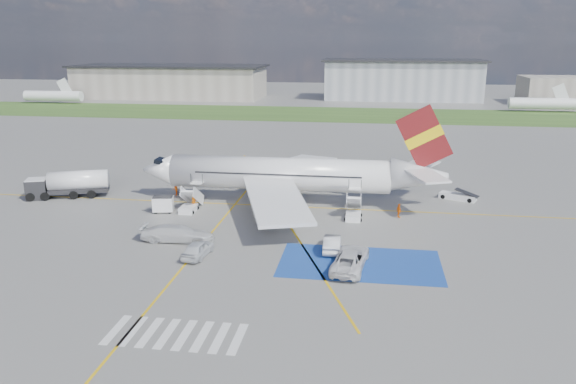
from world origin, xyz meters
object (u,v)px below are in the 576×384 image
gpu_cart (163,205)px  belt_loader (458,197)px  fuel_tanker (69,186)px  car_silver_b (332,243)px  airliner (292,174)px  van_white_a (350,256)px  car_silver_a (198,249)px  van_white_b (177,231)px

gpu_cart → belt_loader: bearing=5.7°
fuel_tanker → gpu_cart: 14.41m
car_silver_b → belt_loader: bearing=-127.6°
airliner → gpu_cart: (-13.77, -6.20, -2.55)m
airliner → gpu_cart: size_ratio=14.97×
gpu_cart → belt_loader: gpu_cart is taller
belt_loader → car_silver_b: bearing=-102.1°
belt_loader → van_white_a: bearing=-94.0°
fuel_tanker → belt_loader: size_ratio=2.08×
car_silver_a → van_white_b: (-3.13, 3.60, 0.31)m
van_white_a → car_silver_b: bearing=-56.9°
fuel_tanker → van_white_a: 39.11m
airliner → belt_loader: (19.83, 3.93, -3.05)m
airliner → gpu_cart: 15.31m
belt_loader → van_white_a: van_white_a is taller
fuel_tanker → car_silver_b: size_ratio=2.22×
fuel_tanker → car_silver_b: fuel_tanker is taller
car_silver_b → van_white_b: bearing=-2.7°
van_white_b → car_silver_a: bearing=-141.4°
car_silver_a → van_white_b: size_ratio=0.81×
airliner → belt_loader: 20.44m
airliner → car_silver_b: bearing=-68.9°
belt_loader → van_white_b: bearing=-122.9°
fuel_tanker → car_silver_a: bearing=-57.1°
car_silver_b → van_white_a: size_ratio=0.80×
car_silver_b → van_white_a: bearing=114.4°
fuel_tanker → car_silver_b: bearing=-41.3°
car_silver_a → van_white_b: 4.78m
fuel_tanker → van_white_b: size_ratio=1.84×
gpu_cart → van_white_b: (4.70, -8.75, 0.20)m
fuel_tanker → car_silver_a: (21.56, -16.69, -0.64)m
car_silver_a → car_silver_b: (11.80, 3.30, -0.01)m
fuel_tanker → gpu_cart: bearing=-37.0°
gpu_cart → car_silver_b: gpu_cart is taller
fuel_tanker → car_silver_b: (33.36, -13.40, -0.64)m
van_white_b → airliner: bearing=-33.7°
car_silver_a → van_white_b: bearing=-42.2°
fuel_tanker → gpu_cart: (13.72, -4.35, -0.53)m
fuel_tanker → van_white_a: (35.17, -17.12, -0.34)m
airliner → van_white_a: (7.68, -18.97, -2.36)m
van_white_b → van_white_a: bearing=-106.0°
car_silver_a → car_silver_b: size_ratio=0.97×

